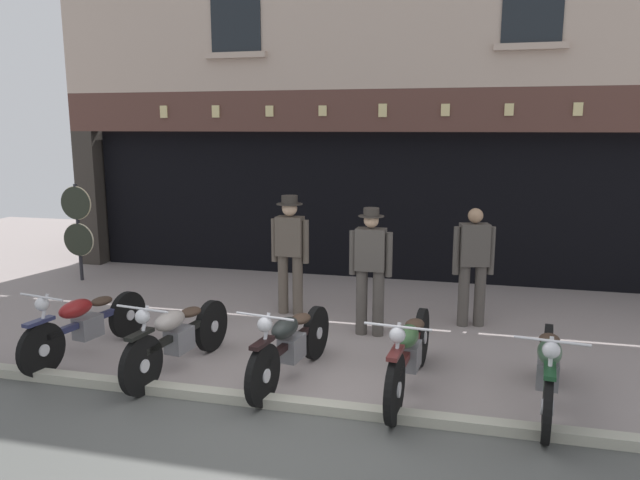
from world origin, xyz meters
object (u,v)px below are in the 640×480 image
Objects in this scene: motorcycle_center_left at (178,335)px; motorcycle_center_right at (409,352)px; advert_board_near at (536,180)px; motorcycle_left at (86,323)px; motorcycle_right at (548,368)px; motorcycle_center at (291,343)px; shopkeeper_center at (371,266)px; salesman_right at (473,262)px; tyre_sign_pole at (77,223)px; advert_board_far at (609,181)px; salesman_left at (290,248)px.

motorcycle_center_right is (2.53, 0.09, 0.01)m from motorcycle_center_left.
motorcycle_center_left is 0.92× the size of motorcycle_center_right.
motorcycle_center_left is at bearing -131.02° from advert_board_near.
motorcycle_right is (5.13, -0.15, 0.01)m from motorcycle_left.
motorcycle_center_right reaches higher than motorcycle_center.
shopkeeper_center is at bearing -143.80° from motorcycle_left.
shopkeeper_center reaches higher than salesman_right.
motorcycle_center is 0.99× the size of motorcycle_right.
tyre_sign_pole reaches higher than motorcycle_center_left.
motorcycle_left is 4.98m from salesman_right.
motorcycle_left is 0.99× the size of motorcycle_right.
shopkeeper_center reaches higher than motorcycle_left.
advert_board_far is at bearing 0.01° from advert_board_near.
motorcycle_center is at bearing 5.70° from motorcycle_right.
motorcycle_center is 2.17× the size of advert_board_near.
advert_board_far reaches higher than shopkeeper_center.
tyre_sign_pole is 1.92× the size of advert_board_near.
motorcycle_right is 1.16× the size of shopkeeper_center.
advert_board_far is (3.98, 4.69, 1.40)m from motorcycle_center.
advert_board_far is at bearing -115.08° from motorcycle_center_right.
salesman_right is at bearing -100.11° from motorcycle_center_right.
motorcycle_center_left is at bearing 7.08° from motorcycle_right.
salesman_left reaches higher than motorcycle_center_right.
motorcycle_left is 2.55m from motorcycle_center.
advert_board_far reaches higher than motorcycle_center_left.
motorcycle_right reaches higher than motorcycle_center.
tyre_sign_pole is at bearing -24.61° from motorcycle_center.
motorcycle_center_left is (1.27, -0.16, 0.01)m from motorcycle_left.
shopkeeper_center is 1.65× the size of advert_board_far.
tyre_sign_pole reaches higher than motorcycle_left.
motorcycle_center is 1.15× the size of shopkeeper_center.
salesman_left is 1.03× the size of shopkeeper_center.
motorcycle_center is 0.92× the size of motorcycle_center_right.
salesman_right is (1.88, 2.31, 0.48)m from motorcycle_center.
salesman_right is (3.16, 2.37, 0.48)m from motorcycle_center_left.
motorcycle_right is at bearing -106.49° from advert_board_far.
salesman_left is 5.33m from advert_board_far.
advert_board_near reaches higher than motorcycle_center_left.
motorcycle_right reaches higher than motorcycle_center_left.
advert_board_near is at bearing 11.06° from tyre_sign_pole.
salesman_left is 1.01× the size of tyre_sign_pole.
motorcycle_center_right is (1.25, 0.02, 0.01)m from motorcycle_center.
tyre_sign_pole is (-7.41, 3.24, 0.61)m from motorcycle_right.
advert_board_far is (1.40, 4.74, 1.40)m from motorcycle_right.
advert_board_far is at bearing -121.53° from motorcycle_center.
salesman_right is at bearing -143.15° from motorcycle_left.
tyre_sign_pole is at bearing -43.32° from motorcycle_left.
motorcycle_left is 1.00× the size of motorcycle_center.
motorcycle_center_left is 1.19× the size of salesman_right.
advert_board_near reaches higher than salesman_left.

